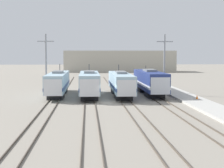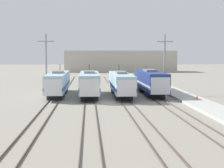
% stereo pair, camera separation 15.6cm
% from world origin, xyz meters
% --- Properties ---
extents(ground_plane, '(400.00, 400.00, 0.00)m').
position_xyz_m(ground_plane, '(0.00, 0.00, 0.00)').
color(ground_plane, gray).
extents(rail_pair_far_left, '(1.51, 120.00, 0.15)m').
position_xyz_m(rail_pair_far_left, '(-7.73, 0.00, 0.07)').
color(rail_pair_far_left, '#4C4238').
rests_on(rail_pair_far_left, ground_plane).
extents(rail_pair_center_left, '(1.51, 120.00, 0.15)m').
position_xyz_m(rail_pair_center_left, '(-2.58, 0.00, 0.07)').
color(rail_pair_center_left, '#4C4238').
rests_on(rail_pair_center_left, ground_plane).
extents(rail_pair_center_right, '(1.51, 120.00, 0.15)m').
position_xyz_m(rail_pair_center_right, '(2.58, 0.00, 0.07)').
color(rail_pair_center_right, '#4C4238').
rests_on(rail_pair_center_right, ground_plane).
extents(rail_pair_far_right, '(1.51, 120.00, 0.15)m').
position_xyz_m(rail_pair_far_right, '(7.73, 0.00, 0.07)').
color(rail_pair_far_right, '#4C4238').
rests_on(rail_pair_far_right, ground_plane).
extents(locomotive_far_left, '(2.84, 19.13, 5.11)m').
position_xyz_m(locomotive_far_left, '(-7.73, 9.39, 2.11)').
color(locomotive_far_left, '#232326').
rests_on(locomotive_far_left, ground_plane).
extents(locomotive_center_left, '(3.06, 17.12, 5.16)m').
position_xyz_m(locomotive_center_left, '(-2.58, 7.36, 2.14)').
color(locomotive_center_left, '#232326').
rests_on(locomotive_center_left, ground_plane).
extents(locomotive_center_right, '(2.94, 19.18, 5.02)m').
position_xyz_m(locomotive_center_right, '(2.58, 8.09, 2.08)').
color(locomotive_center_right, '#232326').
rests_on(locomotive_center_right, ground_plane).
extents(locomotive_far_right, '(3.14, 19.20, 4.77)m').
position_xyz_m(locomotive_far_right, '(7.73, 10.51, 2.19)').
color(locomotive_far_right, black).
rests_on(locomotive_far_right, ground_plane).
extents(catenary_tower_left, '(2.74, 0.30, 10.16)m').
position_xyz_m(catenary_tower_left, '(-9.72, 10.46, 5.35)').
color(catenary_tower_left, gray).
rests_on(catenary_tower_left, ground_plane).
extents(catenary_tower_right, '(2.74, 0.30, 10.16)m').
position_xyz_m(catenary_tower_right, '(10.15, 10.46, 5.35)').
color(catenary_tower_right, gray).
rests_on(catenary_tower_right, ground_plane).
extents(platform, '(4.00, 120.00, 0.33)m').
position_xyz_m(platform, '(12.39, 0.00, 0.17)').
color(platform, '#B7B5AD').
rests_on(platform, ground_plane).
extents(traffic_cone, '(0.35, 0.35, 0.63)m').
position_xyz_m(traffic_cone, '(12.97, 0.74, 0.65)').
color(traffic_cone, orange).
rests_on(traffic_cone, platform).
extents(depot_building, '(42.78, 13.22, 8.21)m').
position_xyz_m(depot_building, '(9.55, 94.82, 4.10)').
color(depot_building, '#B2AD9E').
rests_on(depot_building, ground_plane).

